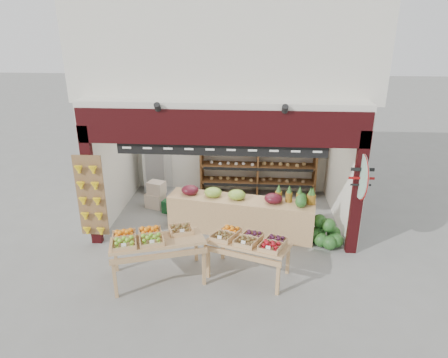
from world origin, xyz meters
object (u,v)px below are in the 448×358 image
cardboard_stack (164,199)px  watermelon_pile (325,234)px  back_shelving (258,152)px  refrigerator (157,165)px  display_table_left (150,239)px  display_table_right (249,241)px  mid_counter (240,214)px

cardboard_stack → watermelon_pile: size_ratio=1.45×
back_shelving → refrigerator: 2.86m
display_table_left → display_table_right: (1.81, 0.21, -0.09)m
mid_counter → back_shelving: bearing=80.0°
refrigerator → cardboard_stack: 1.31m
back_shelving → watermelon_pile: bearing=-60.9°
cardboard_stack → watermelon_pile: 4.17m
refrigerator → display_table_right: refrigerator is taller
display_table_left → watermelon_pile: size_ratio=2.47×
cardboard_stack → mid_counter: mid_counter is taller
display_table_right → watermelon_pile: 2.20m
mid_counter → display_table_left: (-1.59, -1.91, 0.38)m
back_shelving → refrigerator: (-2.82, -0.05, -0.42)m
display_table_left → watermelon_pile: 3.85m
refrigerator → back_shelving: bearing=9.0°
watermelon_pile → display_table_left: bearing=-156.0°
cardboard_stack → mid_counter: 2.32m
display_table_right → watermelon_pile: display_table_right is taller
back_shelving → display_table_right: bearing=-92.7°
display_table_left → display_table_right: bearing=6.6°
display_table_left → watermelon_pile: display_table_left is taller
display_table_right → watermelon_pile: (1.66, 1.34, -0.52)m
refrigerator → mid_counter: 3.32m
display_table_left → refrigerator: bearing=101.4°
refrigerator → watermelon_pile: bearing=-23.3°
back_shelving → mid_counter: 2.46m
cardboard_stack → mid_counter: bearing=-29.3°
cardboard_stack → display_table_left: display_table_left is taller
display_table_right → back_shelving: bearing=87.3°
refrigerator → mid_counter: size_ratio=0.48×
display_table_right → watermelon_pile: size_ratio=2.16×
cardboard_stack → display_table_left: bearing=-82.0°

